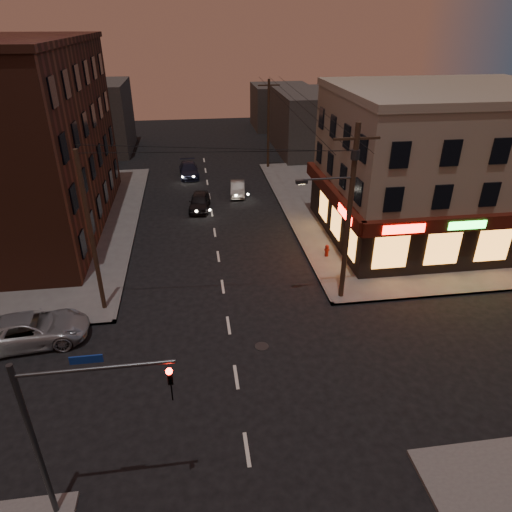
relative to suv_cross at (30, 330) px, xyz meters
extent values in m
plane|color=black|center=(9.96, -4.00, -0.78)|extent=(120.00, 120.00, 0.00)
cube|color=#514F4C|center=(27.96, 15.00, -0.70)|extent=(24.00, 28.00, 0.15)
cube|color=gray|center=(25.96, 9.50, 4.37)|extent=(15.00, 12.00, 10.00)
cube|color=gray|center=(25.96, 9.50, 9.62)|extent=(15.20, 12.20, 0.50)
cube|color=black|center=(25.96, 3.55, 1.07)|extent=(15.12, 0.25, 3.40)
cube|color=black|center=(18.51, 9.50, 1.07)|extent=(0.25, 12.12, 3.40)
cube|color=#3E1109|center=(25.96, 3.25, 2.87)|extent=(15.60, 0.50, 0.90)
cube|color=#3E1109|center=(18.21, 9.50, 2.87)|extent=(0.50, 12.60, 0.90)
cube|color=#FF140C|center=(20.66, 2.98, 2.87)|extent=(2.60, 0.06, 0.55)
cube|color=#26FF3F|center=(24.66, 2.98, 2.87)|extent=(2.40, 0.06, 0.50)
cube|color=#FF140C|center=(17.94, 5.70, 2.87)|extent=(0.06, 2.60, 0.55)
cube|color=orange|center=(25.36, 3.40, 1.17)|extent=(12.40, 0.08, 2.20)
cube|color=orange|center=(18.36, 8.50, 1.17)|extent=(0.08, 8.40, 2.20)
cube|color=#492417|center=(-4.54, 15.00, 5.87)|extent=(12.00, 20.00, 13.00)
cube|color=#3F3D3A|center=(23.96, 34.00, 2.72)|extent=(10.00, 12.00, 7.00)
cube|color=#3F3D3A|center=(-3.04, 38.00, 3.22)|extent=(9.00, 10.00, 8.00)
cube|color=#3F3D3A|center=(21.96, 48.00, 2.22)|extent=(8.00, 8.00, 6.00)
cylinder|color=#382619|center=(16.76, 1.80, 4.37)|extent=(0.28, 0.28, 10.00)
cube|color=#382619|center=(16.76, 1.80, 8.57)|extent=(2.40, 0.12, 0.12)
cylinder|color=#333538|center=(16.76, 1.80, 7.77)|extent=(0.44, 0.44, 0.50)
cylinder|color=#333538|center=(15.46, 1.80, 6.57)|extent=(2.60, 0.10, 0.10)
cube|color=#333538|center=(14.06, 1.80, 6.47)|extent=(0.60, 0.25, 0.18)
cube|color=#FFD88C|center=(14.06, 1.80, 6.37)|extent=(0.35, 0.15, 0.04)
cylinder|color=#382619|center=(16.76, 28.00, 3.87)|extent=(0.26, 0.26, 9.00)
cylinder|color=#382619|center=(3.16, 2.50, 3.87)|extent=(0.24, 0.24, 9.00)
cylinder|color=#333538|center=(3.36, -9.60, 2.42)|extent=(0.18, 0.18, 6.40)
cylinder|color=#333538|center=(5.56, -9.60, 5.22)|extent=(4.40, 0.12, 0.12)
imported|color=black|center=(7.56, -9.60, 4.72)|extent=(0.16, 0.20, 1.00)
sphere|color=#FF0C05|center=(7.56, -9.72, 4.97)|extent=(0.20, 0.20, 0.20)
cube|color=navy|center=(5.36, -9.60, 5.57)|extent=(0.90, 0.05, 0.25)
imported|color=gray|center=(0.00, 0.00, 0.00)|extent=(5.84, 3.16, 1.56)
imported|color=black|center=(9.00, 16.95, -0.09)|extent=(2.11, 4.23, 1.38)
imported|color=slate|center=(12.60, 20.04, -0.17)|extent=(1.66, 3.78, 1.21)
imported|color=black|center=(8.21, 26.29, -0.11)|extent=(2.10, 4.69, 1.34)
cylinder|color=maroon|center=(17.30, 6.76, -0.29)|extent=(0.31, 0.31, 0.67)
sphere|color=maroon|center=(17.30, 6.76, 0.08)|extent=(0.27, 0.27, 0.27)
cylinder|color=maroon|center=(17.30, 6.76, -0.16)|extent=(0.38, 0.24, 0.13)
cylinder|color=maroon|center=(17.30, 6.76, -0.16)|extent=(0.24, 0.38, 0.13)
camera|label=1|loc=(8.61, -19.92, 13.94)|focal=32.00mm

